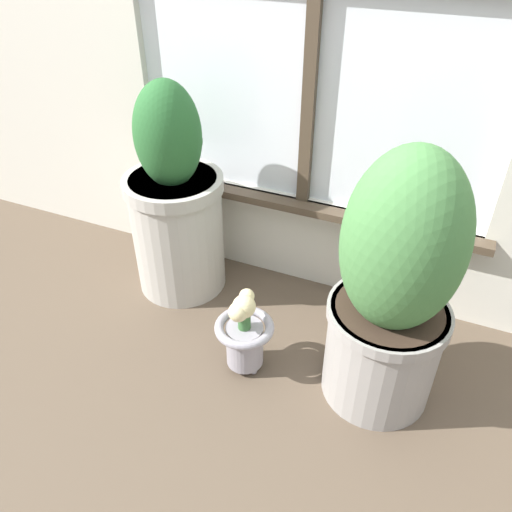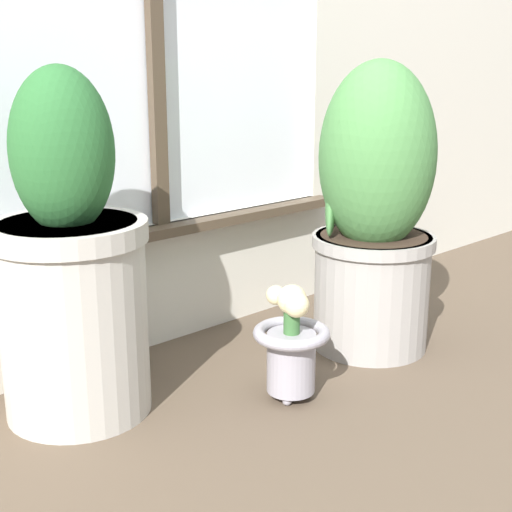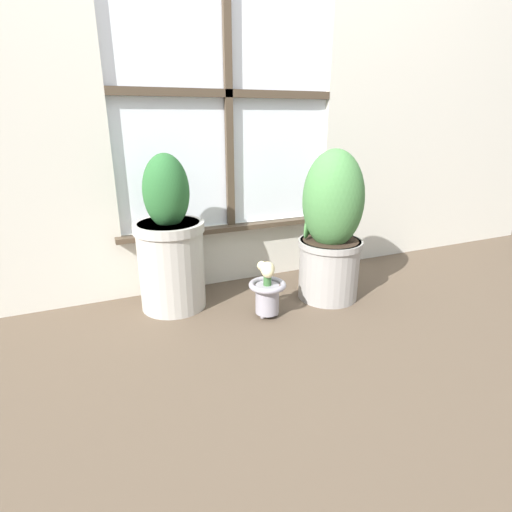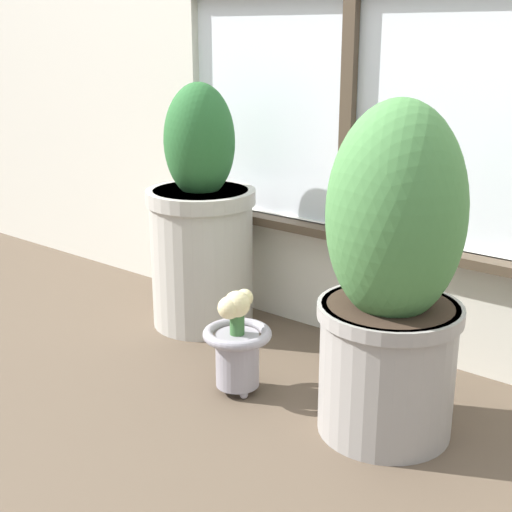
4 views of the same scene
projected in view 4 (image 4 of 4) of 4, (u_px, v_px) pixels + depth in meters
ground_plane at (199, 413)px, 1.60m from camera, size 10.00×10.00×0.00m
potted_plant_left at (202, 225)px, 2.02m from camera, size 0.31×0.31×0.69m
potted_plant_right at (392, 279)px, 1.44m from camera, size 0.30×0.30×0.70m
flower_vase at (238, 343)px, 1.66m from camera, size 0.16×0.16×0.25m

